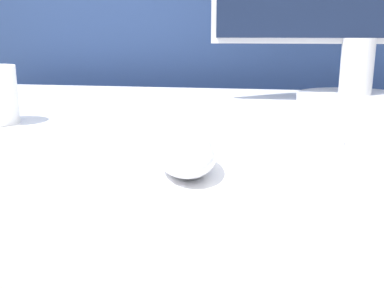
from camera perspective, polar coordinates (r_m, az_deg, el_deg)
partition_panel at (r=1.36m, az=5.12°, el=5.58°), size 5.00×0.03×1.45m
computer_mouse_near at (r=0.48m, az=-0.73°, el=-1.28°), size 0.09×0.13×0.04m
keyboard at (r=0.68m, az=-0.07°, el=2.55°), size 0.43×0.15×0.02m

